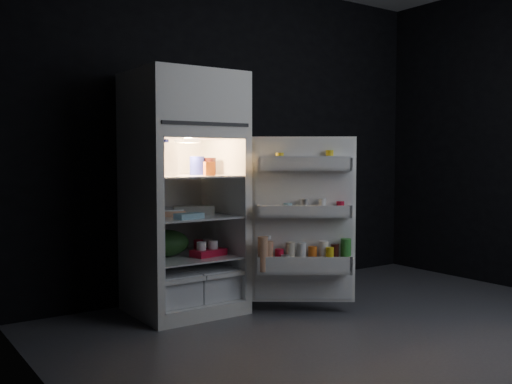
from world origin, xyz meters
TOP-DOWN VIEW (x-y plane):
  - floor at (0.00, 0.00)m, footprint 4.00×3.40m
  - wall_back at (0.00, 1.70)m, footprint 4.00×0.00m
  - wall_left at (-2.00, 0.00)m, footprint 0.00×3.40m
  - refrigerator at (-0.76, 1.32)m, footprint 0.76×0.71m
  - fridge_door at (-0.08, 0.72)m, footprint 0.70×0.58m
  - milk_jug at (-0.89, 1.33)m, footprint 0.18×0.18m
  - mayo_jar at (-0.65, 1.30)m, footprint 0.12×0.12m
  - jam_jar at (-0.55, 1.29)m, footprint 0.13×0.13m
  - amber_bottle at (-1.04, 1.35)m, footprint 0.11×0.11m
  - small_carton at (-0.66, 1.10)m, footprint 0.08×0.07m
  - egg_carton at (-0.70, 1.26)m, footprint 0.32×0.22m
  - pie at (-0.84, 1.39)m, footprint 0.42×0.42m
  - flat_package at (-0.84, 1.06)m, footprint 0.21×0.13m
  - wrapped_pkg at (-0.62, 1.44)m, footprint 0.14×0.12m
  - produce_bag at (-0.90, 1.34)m, footprint 0.41×0.36m
  - yogurt_tray at (-0.63, 1.17)m, footprint 0.28×0.18m
  - small_can_red at (-0.59, 1.39)m, footprint 0.08×0.08m
  - small_can_silver at (-0.51, 1.39)m, footprint 0.10×0.10m

SIDE VIEW (x-z plane):
  - floor at x=0.00m, z-range 0.00..0.00m
  - yogurt_tray at x=-0.63m, z-range 0.43..0.48m
  - small_can_red at x=-0.59m, z-range 0.43..0.52m
  - small_can_silver at x=-0.51m, z-range 0.43..0.52m
  - produce_bag at x=-0.90m, z-range 0.43..0.62m
  - fridge_door at x=-0.08m, z-range 0.07..1.29m
  - pie at x=-0.84m, z-range 0.73..0.77m
  - flat_package at x=-0.84m, z-range 0.73..0.77m
  - wrapped_pkg at x=-0.62m, z-range 0.73..0.78m
  - egg_carton at x=-0.70m, z-range 0.73..0.80m
  - refrigerator at x=-0.76m, z-range 0.07..1.85m
  - small_carton at x=-0.66m, z-range 1.03..1.13m
  - jam_jar at x=-0.55m, z-range 1.03..1.16m
  - mayo_jar at x=-0.65m, z-range 1.03..1.17m
  - amber_bottle at x=-1.04m, z-range 1.03..1.25m
  - milk_jug at x=-0.89m, z-range 1.03..1.27m
  - wall_back at x=0.00m, z-range 0.00..2.70m
  - wall_left at x=-2.00m, z-range 0.00..2.70m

